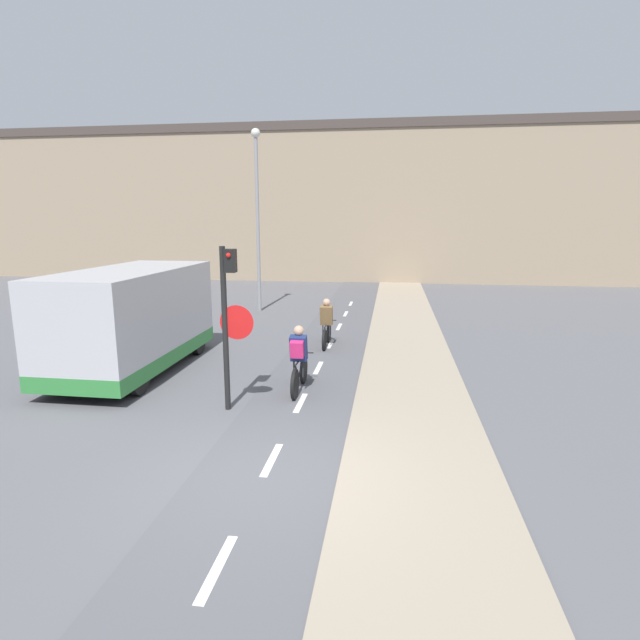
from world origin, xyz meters
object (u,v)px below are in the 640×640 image
at_px(traffic_light_pole, 229,311).
at_px(cyclist_near, 299,360).
at_px(cyclist_far, 327,325).
at_px(van, 133,321).
at_px(street_lamp_far, 257,203).

xyz_separation_m(traffic_light_pole, cyclist_near, (1.13, 1.22, -1.28)).
height_order(cyclist_near, cyclist_far, cyclist_near).
relative_size(traffic_light_pole, cyclist_near, 1.87).
height_order(cyclist_near, van, van).
bearing_deg(cyclist_far, van, -145.58).
bearing_deg(van, street_lamp_far, 83.94).
bearing_deg(traffic_light_pole, street_lamp_far, 102.09).
xyz_separation_m(traffic_light_pole, street_lamp_far, (-2.31, 10.79, 2.38)).
xyz_separation_m(traffic_light_pole, cyclist_far, (1.21, 5.25, -1.33)).
relative_size(street_lamp_far, cyclist_near, 4.19).
distance_m(cyclist_far, van, 5.41).
height_order(traffic_light_pole, street_lamp_far, street_lamp_far).
height_order(traffic_light_pole, cyclist_far, traffic_light_pole).
bearing_deg(traffic_light_pole, cyclist_far, 77.04).
distance_m(street_lamp_far, cyclist_far, 7.54).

